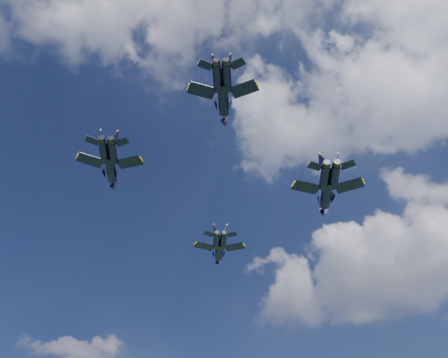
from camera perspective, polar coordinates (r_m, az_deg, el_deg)
jet_lead at (r=105.54m, az=-0.58°, el=-8.33°), size 10.62×13.20×3.30m
jet_left at (r=90.29m, az=-12.76°, el=1.03°), size 11.79×14.20×3.58m
jet_right at (r=89.92m, az=11.59°, el=-1.82°), size 11.96×16.15×3.91m
jet_slot at (r=76.41m, az=-0.06°, el=8.93°), size 10.18×13.69×3.32m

